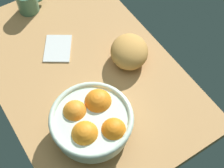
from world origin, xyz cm
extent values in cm
cube|color=tan|center=(0.00, 0.00, -1.50)|extent=(82.77, 54.96, 3.00)
cylinder|color=silver|center=(20.14, -8.49, 1.33)|extent=(9.96, 9.96, 2.67)
cylinder|color=silver|center=(20.14, -8.49, 5.51)|extent=(21.38, 21.38, 5.68)
torus|color=silver|center=(20.14, -8.49, 8.35)|extent=(22.98, 22.98, 1.60)
sphere|color=orange|center=(15.75, -11.11, 7.03)|extent=(7.07, 7.07, 7.07)
sphere|color=orange|center=(26.03, -5.18, 7.03)|extent=(7.11, 7.11, 7.11)
sphere|color=orange|center=(16.59, -4.17, 7.18)|extent=(7.94, 7.94, 7.94)
sphere|color=orange|center=(22.98, -12.14, 7.11)|extent=(7.57, 7.57, 7.57)
ellipsoid|color=#C38B43|center=(4.23, 14.91, 4.04)|extent=(18.14, 17.75, 8.08)
cube|color=silver|center=(-12.36, -2.76, 0.46)|extent=(14.41, 13.58, 0.91)
cylinder|color=#47775B|center=(-34.19, -2.98, 3.95)|extent=(7.39, 7.39, 7.90)
camera|label=1|loc=(57.80, -26.07, 88.72)|focal=53.98mm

